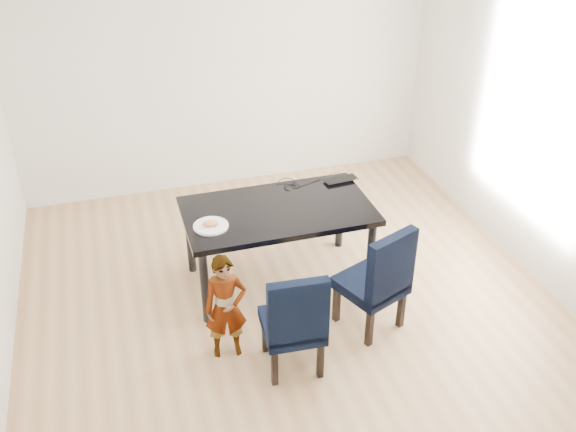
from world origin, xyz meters
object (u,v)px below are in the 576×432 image
object	(u,v)px
dining_table	(278,245)
chair_left	(292,317)
laptop	(338,178)
plate	(211,226)
chair_right	(371,276)
child	(226,307)

from	to	relation	value
dining_table	chair_left	size ratio (longest dim) A/B	1.77
laptop	dining_table	bearing A→B (deg)	21.37
plate	laptop	distance (m)	1.36
dining_table	chair_right	xyz separation A→B (m)	(0.54, -0.78, 0.10)
dining_table	plate	xyz separation A→B (m)	(-0.60, -0.12, 0.38)
laptop	chair_right	bearing A→B (deg)	77.22
child	plate	distance (m)	0.73
chair_left	chair_right	distance (m)	0.78
chair_left	plate	world-z (taller)	chair_left
dining_table	plate	distance (m)	0.72
chair_right	plate	distance (m)	1.35
child	laptop	size ratio (longest dim) A/B	2.87
chair_left	chair_right	bearing A→B (deg)	23.75
dining_table	chair_right	size ratio (longest dim) A/B	1.69
dining_table	laptop	xyz separation A→B (m)	(0.68, 0.35, 0.39)
child	plate	xyz separation A→B (m)	(0.03, 0.66, 0.31)
dining_table	plate	size ratio (longest dim) A/B	5.60
chair_right	laptop	size ratio (longest dim) A/B	3.07
chair_right	plate	size ratio (longest dim) A/B	3.32
dining_table	chair_left	xyz separation A→B (m)	(-0.19, -1.04, 0.08)
child	plate	world-z (taller)	child
chair_right	child	size ratio (longest dim) A/B	1.07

